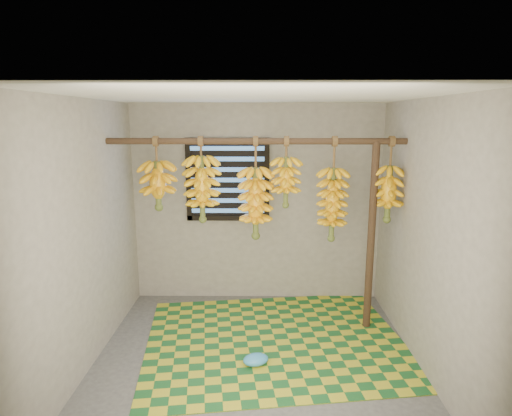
{
  "coord_description": "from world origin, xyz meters",
  "views": [
    {
      "loc": [
        0.04,
        -3.61,
        2.22
      ],
      "look_at": [
        0.0,
        0.55,
        1.35
      ],
      "focal_mm": 30.0,
      "sensor_mm": 36.0,
      "label": 1
    }
  ],
  "objects_px": {
    "plastic_bag": "(256,360)",
    "banana_bunch_f": "(388,194)",
    "banana_bunch_b": "(202,189)",
    "support_post": "(371,238)",
    "banana_bunch_a": "(158,185)",
    "woven_mat": "(275,340)",
    "banana_bunch_e": "(332,205)",
    "banana_bunch_c": "(256,203)",
    "banana_bunch_d": "(286,182)"
  },
  "relations": [
    {
      "from": "banana_bunch_a",
      "to": "banana_bunch_f",
      "type": "distance_m",
      "value": 2.36
    },
    {
      "from": "woven_mat",
      "to": "banana_bunch_f",
      "type": "relative_size",
      "value": 2.96
    },
    {
      "from": "banana_bunch_d",
      "to": "banana_bunch_c",
      "type": "bearing_deg",
      "value": 180.0
    },
    {
      "from": "banana_bunch_a",
      "to": "banana_bunch_d",
      "type": "xyz_separation_m",
      "value": [
        1.31,
        0.0,
        0.04
      ]
    },
    {
      "from": "banana_bunch_d",
      "to": "banana_bunch_e",
      "type": "bearing_deg",
      "value": 0.0
    },
    {
      "from": "banana_bunch_f",
      "to": "banana_bunch_a",
      "type": "bearing_deg",
      "value": -180.0
    },
    {
      "from": "banana_bunch_e",
      "to": "woven_mat",
      "type": "bearing_deg",
      "value": -151.93
    },
    {
      "from": "banana_bunch_b",
      "to": "banana_bunch_e",
      "type": "relative_size",
      "value": 0.81
    },
    {
      "from": "woven_mat",
      "to": "banana_bunch_d",
      "type": "relative_size",
      "value": 3.57
    },
    {
      "from": "woven_mat",
      "to": "banana_bunch_a",
      "type": "relative_size",
      "value": 3.45
    },
    {
      "from": "support_post",
      "to": "banana_bunch_c",
      "type": "height_order",
      "value": "banana_bunch_c"
    },
    {
      "from": "woven_mat",
      "to": "banana_bunch_e",
      "type": "distance_m",
      "value": 1.51
    },
    {
      "from": "support_post",
      "to": "woven_mat",
      "type": "bearing_deg",
      "value": -162.68
    },
    {
      "from": "plastic_bag",
      "to": "banana_bunch_c",
      "type": "xyz_separation_m",
      "value": [
        -0.01,
        0.76,
        1.31
      ]
    },
    {
      "from": "support_post",
      "to": "banana_bunch_a",
      "type": "distance_m",
      "value": 2.27
    },
    {
      "from": "support_post",
      "to": "banana_bunch_b",
      "type": "distance_m",
      "value": 1.83
    },
    {
      "from": "banana_bunch_c",
      "to": "banana_bunch_f",
      "type": "relative_size",
      "value": 1.21
    },
    {
      "from": "support_post",
      "to": "banana_bunch_a",
      "type": "xyz_separation_m",
      "value": [
        -2.2,
        -0.0,
        0.55
      ]
    },
    {
      "from": "plastic_bag",
      "to": "banana_bunch_b",
      "type": "relative_size",
      "value": 0.28
    },
    {
      "from": "woven_mat",
      "to": "banana_bunch_d",
      "type": "bearing_deg",
      "value": 71.17
    },
    {
      "from": "banana_bunch_b",
      "to": "banana_bunch_f",
      "type": "height_order",
      "value": "same"
    },
    {
      "from": "plastic_bag",
      "to": "banana_bunch_f",
      "type": "bearing_deg",
      "value": 29.57
    },
    {
      "from": "woven_mat",
      "to": "plastic_bag",
      "type": "height_order",
      "value": "plastic_bag"
    },
    {
      "from": "banana_bunch_a",
      "to": "banana_bunch_b",
      "type": "height_order",
      "value": "same"
    },
    {
      "from": "plastic_bag",
      "to": "banana_bunch_f",
      "type": "relative_size",
      "value": 0.28
    },
    {
      "from": "banana_bunch_f",
      "to": "banana_bunch_c",
      "type": "bearing_deg",
      "value": 180.0
    },
    {
      "from": "support_post",
      "to": "banana_bunch_b",
      "type": "relative_size",
      "value": 2.29
    },
    {
      "from": "banana_bunch_c",
      "to": "banana_bunch_e",
      "type": "distance_m",
      "value": 0.79
    },
    {
      "from": "banana_bunch_c",
      "to": "plastic_bag",
      "type": "bearing_deg",
      "value": -89.33
    },
    {
      "from": "banana_bunch_d",
      "to": "banana_bunch_e",
      "type": "relative_size",
      "value": 0.67
    },
    {
      "from": "banana_bunch_b",
      "to": "plastic_bag",
      "type": "bearing_deg",
      "value": -53.83
    },
    {
      "from": "banana_bunch_b",
      "to": "banana_bunch_e",
      "type": "distance_m",
      "value": 1.35
    },
    {
      "from": "banana_bunch_a",
      "to": "banana_bunch_c",
      "type": "height_order",
      "value": "same"
    },
    {
      "from": "banana_bunch_b",
      "to": "banana_bunch_e",
      "type": "bearing_deg",
      "value": 0.0
    },
    {
      "from": "support_post",
      "to": "banana_bunch_f",
      "type": "height_order",
      "value": "banana_bunch_f"
    },
    {
      "from": "woven_mat",
      "to": "banana_bunch_b",
      "type": "bearing_deg",
      "value": 157.32
    },
    {
      "from": "banana_bunch_b",
      "to": "banana_bunch_f",
      "type": "xyz_separation_m",
      "value": [
        1.9,
        0.0,
        -0.04
      ]
    },
    {
      "from": "support_post",
      "to": "plastic_bag",
      "type": "height_order",
      "value": "support_post"
    },
    {
      "from": "plastic_bag",
      "to": "banana_bunch_e",
      "type": "xyz_separation_m",
      "value": [
        0.78,
        0.76,
        1.3
      ]
    },
    {
      "from": "support_post",
      "to": "plastic_bag",
      "type": "bearing_deg",
      "value": -147.44
    },
    {
      "from": "woven_mat",
      "to": "banana_bunch_c",
      "type": "distance_m",
      "value": 1.42
    },
    {
      "from": "woven_mat",
      "to": "banana_bunch_f",
      "type": "distance_m",
      "value": 1.89
    },
    {
      "from": "banana_bunch_b",
      "to": "banana_bunch_c",
      "type": "xyz_separation_m",
      "value": [
        0.55,
        0.0,
        -0.14
      ]
    },
    {
      "from": "banana_bunch_b",
      "to": "banana_bunch_c",
      "type": "relative_size",
      "value": 0.83
    },
    {
      "from": "banana_bunch_a",
      "to": "banana_bunch_f",
      "type": "xyz_separation_m",
      "value": [
        2.35,
        0.0,
        -0.08
      ]
    },
    {
      "from": "banana_bunch_d",
      "to": "support_post",
      "type": "bearing_deg",
      "value": 0.0
    },
    {
      "from": "woven_mat",
      "to": "banana_bunch_c",
      "type": "height_order",
      "value": "banana_bunch_c"
    },
    {
      "from": "plastic_bag",
      "to": "banana_bunch_f",
      "type": "height_order",
      "value": "banana_bunch_f"
    },
    {
      "from": "plastic_bag",
      "to": "banana_bunch_b",
      "type": "xyz_separation_m",
      "value": [
        -0.56,
        0.76,
        1.46
      ]
    },
    {
      "from": "support_post",
      "to": "banana_bunch_e",
      "type": "relative_size",
      "value": 1.86
    }
  ]
}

